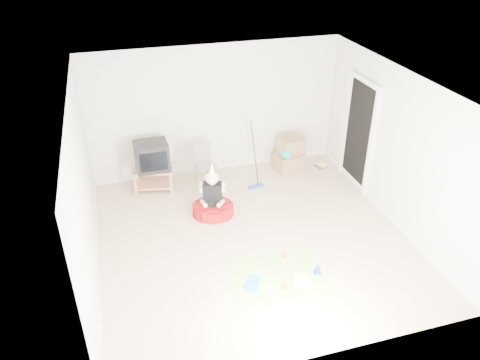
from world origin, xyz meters
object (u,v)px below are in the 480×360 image
object	(u,v)px
crt_tv	(152,156)
seated_woman	(213,204)
tv_stand	(154,177)
cardboard_boxes	(290,155)
birthday_cake	(301,281)
folding_chair	(206,166)

from	to	relation	value
crt_tv	seated_woman	world-z (taller)	seated_woman
crt_tv	seated_woman	distance (m)	1.55
tv_stand	seated_woman	world-z (taller)	seated_woman
tv_stand	cardboard_boxes	size ratio (longest dim) A/B	1.13
crt_tv	cardboard_boxes	bearing A→B (deg)	-1.07
cardboard_boxes	tv_stand	bearing A→B (deg)	-179.94
cardboard_boxes	birthday_cake	size ratio (longest dim) A/B	2.28
birthday_cake	folding_chair	bearing A→B (deg)	102.69
cardboard_boxes	crt_tv	bearing A→B (deg)	-179.94
folding_chair	birthday_cake	distance (m)	3.25
folding_chair	cardboard_boxes	bearing A→B (deg)	3.72
cardboard_boxes	seated_woman	bearing A→B (deg)	-148.28
crt_tv	birthday_cake	bearing A→B (deg)	-63.43
crt_tv	folding_chair	world-z (taller)	crt_tv
crt_tv	cardboard_boxes	distance (m)	2.82
crt_tv	birthday_cake	xyz separation A→B (m)	(1.71, -3.26, -0.68)
crt_tv	birthday_cake	distance (m)	3.75
tv_stand	crt_tv	size ratio (longest dim) A/B	1.30
tv_stand	crt_tv	xyz separation A→B (m)	(0.00, 0.00, 0.45)
tv_stand	birthday_cake	size ratio (longest dim) A/B	2.58
folding_chair	birthday_cake	size ratio (longest dim) A/B	2.71
tv_stand	crt_tv	world-z (taller)	crt_tv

